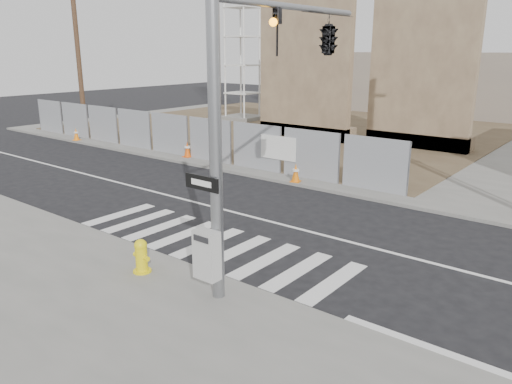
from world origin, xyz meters
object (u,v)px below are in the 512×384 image
Objects in this scene: traffic_cone_a at (76,134)px; traffic_cone_c at (216,160)px; traffic_cone_b at (187,149)px; signal_pole at (295,69)px; fire_hydrant at (141,256)px; traffic_cone_d at (296,173)px.

traffic_cone_a is 1.11× the size of traffic_cone_c.
traffic_cone_b is 1.20× the size of traffic_cone_c.
traffic_cone_c is (-8.38, 6.27, -4.35)m from signal_pole.
fire_hydrant is 9.45m from traffic_cone_d.
traffic_cone_b is (-10.96, 6.96, -4.29)m from signal_pole.
signal_pole is 20.91m from traffic_cone_a.
signal_pole is 9.46× the size of traffic_cone_d.
traffic_cone_d is at bearing -0.00° from traffic_cone_c.
signal_pole is at bearing -32.43° from traffic_cone_b.
fire_hydrant is at bearing -48.79° from traffic_cone_b.
traffic_cone_c is 4.29m from traffic_cone_d.
traffic_cone_d is at bearing 111.62° from fire_hydrant.
fire_hydrant is 1.15× the size of traffic_cone_a.
traffic_cone_d reaches higher than traffic_cone_c.
fire_hydrant is 1.11× the size of traffic_cone_d.
signal_pole reaches higher than fire_hydrant.
traffic_cone_c is at bearing 143.21° from signal_pole.
traffic_cone_a is 0.93× the size of traffic_cone_b.
traffic_cone_c is (-6.14, 9.26, -0.09)m from fire_hydrant.
fire_hydrant is at bearing -56.46° from traffic_cone_c.
traffic_cone_b is at bearing 147.57° from signal_pole.
traffic_cone_b is at bearing 174.20° from traffic_cone_d.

